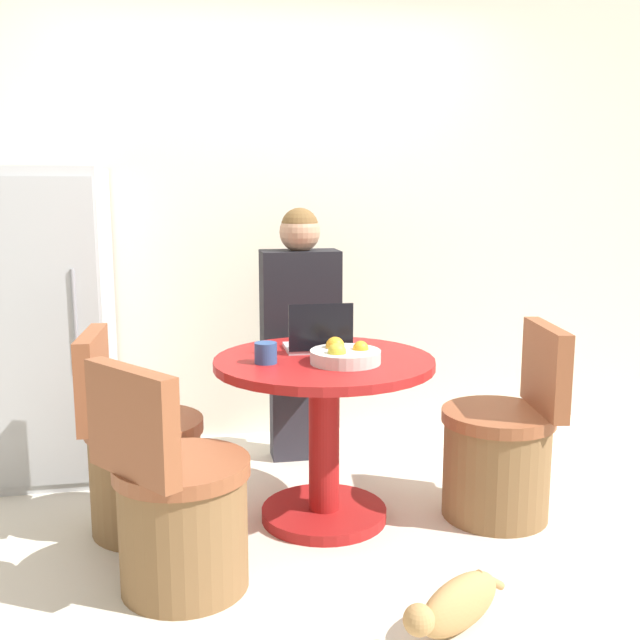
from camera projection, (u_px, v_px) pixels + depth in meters
ground_plane at (315, 543)px, 3.14m from camera, size 12.00×12.00×0.00m
wall_back at (270, 217)px, 4.35m from camera, size 7.00×0.06×2.60m
refrigerator at (49, 323)px, 3.84m from camera, size 0.61×0.73×1.57m
dining_table at (324, 414)px, 3.29m from camera, size 0.96×0.96×0.74m
chair_near_left_corner at (179, 514)px, 2.74m from camera, size 0.58×0.57×0.88m
chair_left_side at (141, 465)px, 3.22m from camera, size 0.50×0.50×0.88m
chair_right_side at (501, 454)px, 3.36m from camera, size 0.52×0.51×0.88m
person_seated at (299, 325)px, 3.92m from camera, size 0.40×0.37×1.37m
laptop at (318, 341)px, 3.37m from camera, size 0.29×0.22×0.23m
fruit_bowl at (345, 355)px, 3.15m from camera, size 0.30×0.30×0.10m
coffee_cup at (266, 353)px, 3.14m from camera, size 0.10×0.10×0.09m
cat at (456, 605)px, 2.50m from camera, size 0.46×0.33×0.19m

